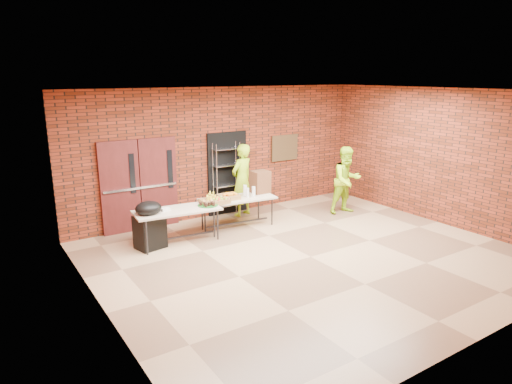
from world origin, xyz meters
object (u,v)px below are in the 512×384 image
Objects in this scene: table_right at (238,200)px; volunteer_man at (347,180)px; covered_grill at (149,225)px; volunteer_woman at (242,180)px; coffee_dispenser at (260,182)px; table_left at (177,212)px; wire_rack at (227,179)px.

table_right is 3.00m from volunteer_man.
volunteer_woman reaches higher than covered_grill.
table_left is at bearing -173.06° from coffee_dispenser.
volunteer_woman reaches higher than coffee_dispenser.
wire_rack is 1.07× the size of volunteer_man.
table_right is (-0.28, -0.99, -0.27)m from wire_rack.
wire_rack is at bearing -53.28° from volunteer_woman.
table_left is 3.50× the size of coffee_dispenser.
wire_rack is 0.38m from volunteer_woman.
covered_grill is at bearing -170.28° from table_right.
coffee_dispenser is at bearing 15.96° from table_right.
table_right is 1.00× the size of volunteer_woman.
covered_grill reaches higher than table_left.
table_left reaches higher than table_right.
table_right is at bearing -170.48° from coffee_dispenser.
table_left is 1.02× the size of table_right.
coffee_dispenser reaches higher than table_left.
covered_grill is at bearing -152.76° from wire_rack.
covered_grill is 5.16m from volunteer_man.
table_left is 1.02× the size of volunteer_woman.
wire_rack reaches higher than table_left.
wire_rack is 1.85× the size of covered_grill.
coffee_dispenser is (0.43, -0.87, 0.06)m from wire_rack.
wire_rack reaches higher than covered_grill.
volunteer_man is at bearing -3.60° from table_right.
wire_rack is 1.02× the size of volunteer_woman.
volunteer_man reaches higher than covered_grill.
table_left is 1.08× the size of volunteer_man.
volunteer_woman is at bearing 58.80° from table_right.
coffee_dispenser is at bearing 82.04° from volunteer_woman.
volunteer_man is at bearing 1.30° from table_left.
volunteer_woman is at bearing 29.08° from table_left.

